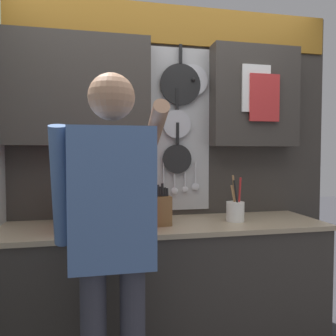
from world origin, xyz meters
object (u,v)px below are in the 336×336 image
at_px(microwave, 107,204).
at_px(utensil_crock, 235,210).
at_px(knife_block, 161,209).
at_px(person, 112,226).

relative_size(microwave, utensil_crock, 1.70).
xyz_separation_m(knife_block, utensil_crock, (0.51, 0.00, -0.02)).
relative_size(knife_block, utensil_crock, 0.87).
bearing_deg(microwave, utensil_crock, 0.12).
bearing_deg(knife_block, utensil_crock, 0.14).
height_order(knife_block, utensil_crock, utensil_crock).
bearing_deg(utensil_crock, knife_block, -179.86).
distance_m(knife_block, person, 0.63).
relative_size(microwave, knife_block, 1.96).
bearing_deg(utensil_crock, person, -147.27).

